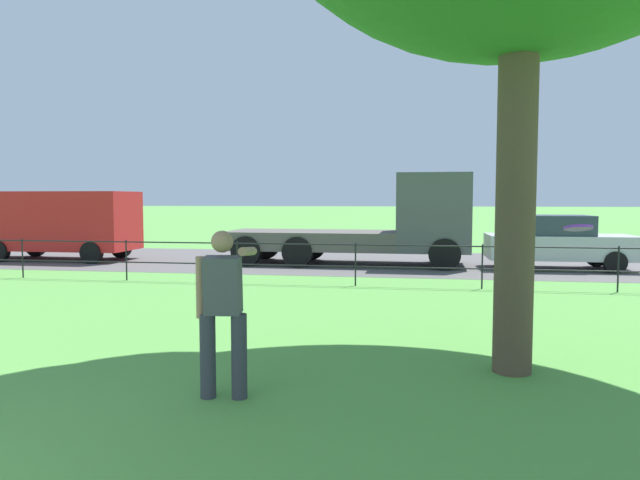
{
  "coord_description": "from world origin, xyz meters",
  "views": [
    {
      "loc": [
        4.23,
        -2.09,
        2.01
      ],
      "look_at": [
        2.65,
        7.39,
        1.33
      ],
      "focal_mm": 32.94,
      "sensor_mm": 36.0,
      "label": 1
    }
  ],
  "objects_px": {
    "panel_van_far_left": "(59,221)",
    "car_silver_far_right": "(558,242)",
    "person_thrower": "(223,308)",
    "flatbed_truck_center": "(384,225)",
    "frisbee": "(578,228)"
  },
  "relations": [
    {
      "from": "panel_van_far_left",
      "to": "car_silver_far_right",
      "type": "xyz_separation_m",
      "value": [
        15.6,
        -0.05,
        -0.49
      ]
    },
    {
      "from": "person_thrower",
      "to": "flatbed_truck_center",
      "type": "xyz_separation_m",
      "value": [
        0.91,
        12.23,
        0.3
      ]
    },
    {
      "from": "panel_van_far_left",
      "to": "flatbed_truck_center",
      "type": "relative_size",
      "value": 0.68
    },
    {
      "from": "car_silver_far_right",
      "to": "flatbed_truck_center",
      "type": "bearing_deg",
      "value": 176.86
    },
    {
      "from": "person_thrower",
      "to": "flatbed_truck_center",
      "type": "height_order",
      "value": "flatbed_truck_center"
    },
    {
      "from": "person_thrower",
      "to": "panel_van_far_left",
      "type": "distance_m",
      "value": 15.45
    },
    {
      "from": "frisbee",
      "to": "car_silver_far_right",
      "type": "relative_size",
      "value": 0.07
    },
    {
      "from": "flatbed_truck_center",
      "to": "person_thrower",
      "type": "bearing_deg",
      "value": -94.25
    },
    {
      "from": "person_thrower",
      "to": "frisbee",
      "type": "height_order",
      "value": "frisbee"
    },
    {
      "from": "frisbee",
      "to": "flatbed_truck_center",
      "type": "bearing_deg",
      "value": 102.27
    },
    {
      "from": "frisbee",
      "to": "flatbed_truck_center",
      "type": "height_order",
      "value": "flatbed_truck_center"
    },
    {
      "from": "person_thrower",
      "to": "panel_van_far_left",
      "type": "bearing_deg",
      "value": 128.97
    },
    {
      "from": "person_thrower",
      "to": "frisbee",
      "type": "distance_m",
      "value": 3.59
    },
    {
      "from": "person_thrower",
      "to": "flatbed_truck_center",
      "type": "bearing_deg",
      "value": 85.75
    },
    {
      "from": "frisbee",
      "to": "panel_van_far_left",
      "type": "height_order",
      "value": "panel_van_far_left"
    }
  ]
}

